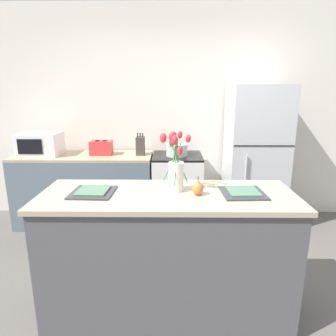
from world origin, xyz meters
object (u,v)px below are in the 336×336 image
Objects in this scene: toaster at (101,148)px; knife_block at (140,146)px; microwave at (40,144)px; flower_vase at (176,168)px; plate_setting_right at (243,192)px; cooking_pot at (177,150)px; plate_setting_left at (93,192)px; pear_figurine at (198,188)px; refrigerator at (255,158)px; stove_range at (177,190)px.

toaster is 0.48m from knife_block.
flower_vase is at bearing -43.27° from microwave.
knife_block reaches higher than plate_setting_right.
toaster is 0.93m from cooking_pot.
flower_vase is 1.41× the size of plate_setting_left.
toaster is at bearing 179.79° from knife_block.
microwave is (-1.79, 1.62, 0.02)m from pear_figurine.
plate_setting_left is (-0.58, -0.06, -0.16)m from flower_vase.
microwave is 1.78× the size of knife_block.
pear_figurine is (-0.84, -1.63, 0.15)m from refrigerator.
plate_setting_right is at bearing -7.40° from flower_vase.
microwave reaches higher than plate_setting_right.
flower_vase is 0.89× the size of microwave.
stove_range is 2.93× the size of plate_setting_left.
microwave is at bearing -179.98° from stove_range.
stove_range is at bearing 104.98° from plate_setting_right.
plate_setting_left is at bearing 178.07° from pear_figurine.
microwave and knife_block have the same top height.
flower_vase reaches higher than microwave.
pear_figurine is 0.27× the size of microwave.
flower_vase is (-0.99, -1.54, 0.27)m from refrigerator.
refrigerator is 2.63m from microwave.
plate_setting_left is 1.63m from knife_block.
stove_range is at bearing 0.02° from microwave.
plate_setting_left is 1.00× the size of plate_setting_right.
flower_vase reaches higher than stove_range.
pear_figurine is at bearing -29.34° from flower_vase.
pear_figurine is at bearing -117.35° from refrigerator.
refrigerator is 0.96m from cooking_pot.
refrigerator is at bearing 71.95° from plate_setting_right.
cooking_pot is 0.98× the size of knife_block.
plate_setting_left is 1.68m from cooking_pot.
microwave is at bearing 137.73° from pear_figurine.
cooking_pot is at bearing -3.72° from toaster.
microwave reaches higher than pear_figurine.
stove_range is 1.86× the size of microwave.
pear_figurine is at bearing -175.55° from plate_setting_right.
flower_vase is 1.59× the size of knife_block.
toaster is (-0.89, 1.56, -0.15)m from flower_vase.
microwave is 1.22m from knife_block.
pear_figurine is 1.95m from toaster.
stove_range is at bearing 77.38° from cooking_pot.
flower_vase reaches higher than knife_block.
flower_vase is 1.53× the size of toaster.
plate_setting_right is at bearing -108.05° from refrigerator.
refrigerator reaches higher than plate_setting_right.
plate_setting_left is (-0.63, -1.60, 0.52)m from stove_range.
knife_block is (-0.45, 0.06, 0.04)m from cooking_pot.
stove_range is 1.80m from plate_setting_left.
flower_vase is at bearing -91.36° from cooking_pot.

